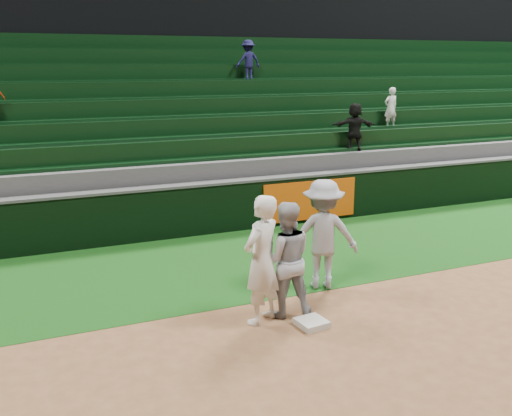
{
  "coord_description": "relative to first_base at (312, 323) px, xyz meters",
  "views": [
    {
      "loc": [
        -3.79,
        -7.48,
        4.02
      ],
      "look_at": [
        0.35,
        2.3,
        1.3
      ],
      "focal_mm": 40.0,
      "sensor_mm": 36.0,
      "label": 1
    }
  ],
  "objects": [
    {
      "name": "first_base",
      "position": [
        0.0,
        0.0,
        0.0
      ],
      "size": [
        0.48,
        0.48,
        0.1
      ],
      "primitive_type": "cube",
      "rotation": [
        0.0,
        0.0,
        0.12
      ],
      "color": "silver",
      "rests_on": "ground"
    },
    {
      "name": "upper_deck",
      "position": [
        -0.22,
        17.7,
        5.95
      ],
      "size": [
        40.0,
        12.0,
        12.0
      ],
      "primitive_type": "cube",
      "color": "black",
      "rests_on": "ground"
    },
    {
      "name": "field_wall",
      "position": [
        -0.2,
        5.45,
        0.58
      ],
      "size": [
        36.0,
        0.45,
        1.25
      ],
      "color": "black",
      "rests_on": "ground"
    },
    {
      "name": "base_coach",
      "position": [
        0.93,
        1.35,
        0.96
      ],
      "size": [
        1.48,
        1.17,
        2.01
      ],
      "primitive_type": "imported",
      "rotation": [
        0.0,
        0.0,
        2.76
      ],
      "color": "#9B9DA8",
      "rests_on": "foul_grass"
    },
    {
      "name": "foul_grass",
      "position": [
        -0.22,
        3.25,
        -0.04
      ],
      "size": [
        36.0,
        4.2,
        0.01
      ],
      "primitive_type": "cube",
      "color": "#0E390E",
      "rests_on": "ground"
    },
    {
      "name": "ground",
      "position": [
        -0.22,
        0.25,
        -0.05
      ],
      "size": [
        70.0,
        70.0,
        0.0
      ],
      "primitive_type": "plane",
      "color": "brown",
      "rests_on": "ground"
    },
    {
      "name": "baserunner",
      "position": [
        -0.2,
        0.57,
        0.9
      ],
      "size": [
        1.07,
        0.92,
        1.9
      ],
      "primitive_type": "imported",
      "rotation": [
        0.0,
        0.0,
        2.9
      ],
      "color": "#A0A2AB",
      "rests_on": "ground"
    },
    {
      "name": "stadium_seating",
      "position": [
        -0.23,
        9.22,
        1.65
      ],
      "size": [
        36.0,
        5.95,
        4.85
      ],
      "color": "#3D3D40",
      "rests_on": "ground"
    },
    {
      "name": "first_baseman",
      "position": [
        -0.66,
        0.46,
        0.99
      ],
      "size": [
        0.9,
        0.81,
        2.07
      ],
      "primitive_type": "imported",
      "rotation": [
        0.0,
        0.0,
        3.66
      ],
      "color": "white",
      "rests_on": "ground"
    }
  ]
}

